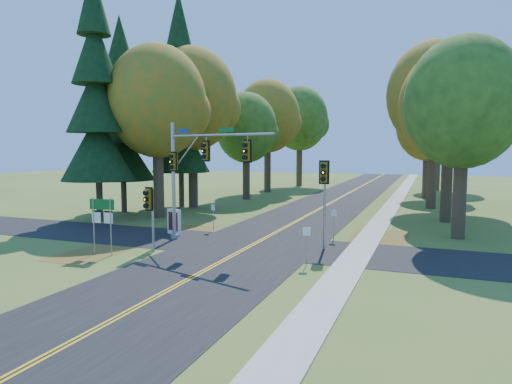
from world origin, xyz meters
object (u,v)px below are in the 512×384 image
(traffic_mast, at_px, (195,166))
(route_sign_cluster, at_px, (102,215))
(east_signal_pole, at_px, (324,182))
(info_kiosk, at_px, (174,222))

(traffic_mast, distance_m, route_sign_cluster, 6.01)
(east_signal_pole, distance_m, route_sign_cluster, 12.27)
(route_sign_cluster, height_order, info_kiosk, route_sign_cluster)
(info_kiosk, bearing_deg, traffic_mast, -16.14)
(traffic_mast, xyz_separation_m, east_signal_pole, (7.57, 1.14, -0.86))
(east_signal_pole, bearing_deg, route_sign_cluster, -154.03)
(traffic_mast, distance_m, info_kiosk, 5.14)
(traffic_mast, height_order, east_signal_pole, traffic_mast)
(east_signal_pole, relative_size, info_kiosk, 2.97)
(info_kiosk, bearing_deg, east_signal_pole, 15.45)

